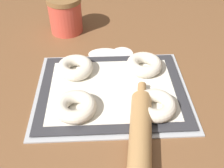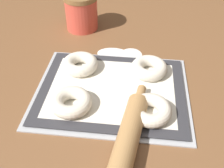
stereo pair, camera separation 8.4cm
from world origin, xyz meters
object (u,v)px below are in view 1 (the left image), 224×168
flour_canister (65,14)px  rolling_pin (139,164)px  bagel_back_right (144,65)px  bagel_front_left (75,107)px  bagel_back_left (75,67)px  bagel_front_right (155,105)px  baking_tray (112,91)px

flour_canister → rolling_pin: 0.61m
bagel_back_right → rolling_pin: bearing=-99.6°
bagel_front_left → bagel_back_right: same height
bagel_front_left → bagel_back_left: size_ratio=1.00×
rolling_pin → bagel_front_right: bearing=69.8°
bagel_front_right → rolling_pin: size_ratio=0.22×
baking_tray → rolling_pin: size_ratio=0.87×
baking_tray → bagel_back_left: (-0.10, 0.08, 0.02)m
bagel_back_right → rolling_pin: size_ratio=0.22×
bagel_front_left → rolling_pin: (0.14, -0.16, -0.00)m
bagel_front_right → baking_tray: bearing=140.7°
baking_tray → flour_canister: bearing=113.9°
bagel_front_right → bagel_back_right: size_ratio=1.00×
baking_tray → bagel_back_left: bagel_back_left is taller
rolling_pin → flour_canister: bearing=108.5°
bagel_front_right → bagel_back_right: 0.17m
bagel_back_right → flour_canister: 0.36m
baking_tray → rolling_pin: 0.25m
bagel_back_left → bagel_back_right: bearing=1.2°
bagel_front_right → flour_canister: size_ratio=0.82×
bagel_front_left → rolling_pin: size_ratio=0.22×
baking_tray → bagel_back_left: 0.13m
bagel_front_left → bagel_back_left: same height
bagel_back_right → bagel_front_right: bearing=-88.7°
baking_tray → bagel_front_right: bagel_front_right is taller
bagel_back_right → bagel_back_left: bearing=-178.8°
bagel_front_right → bagel_back_left: 0.26m
bagel_back_left → bagel_front_left: bearing=-86.6°
baking_tray → bagel_front_left: size_ratio=3.97×
baking_tray → bagel_back_right: size_ratio=3.97×
bagel_front_right → bagel_back_right: (-0.00, 0.17, 0.00)m
bagel_back_left → flour_canister: size_ratio=0.82×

